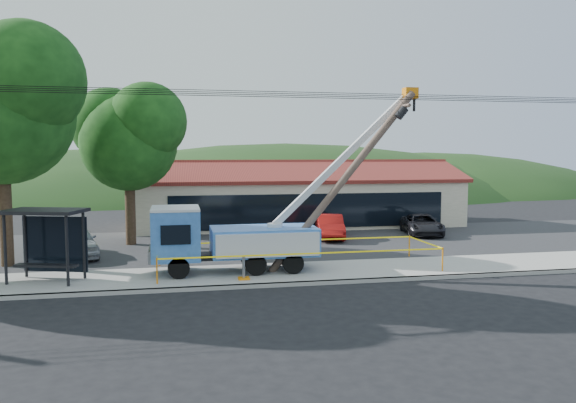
% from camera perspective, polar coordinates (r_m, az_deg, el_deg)
% --- Properties ---
extents(ground, '(120.00, 120.00, 0.00)m').
position_cam_1_polar(ground, '(20.10, 2.14, -9.92)').
color(ground, black).
rests_on(ground, ground).
extents(curb, '(60.00, 0.25, 0.15)m').
position_cam_1_polar(curb, '(22.07, 0.84, -8.36)').
color(curb, '#A19F96').
rests_on(curb, ground).
extents(sidewalk, '(60.00, 4.00, 0.15)m').
position_cam_1_polar(sidewalk, '(23.88, -0.14, -7.33)').
color(sidewalk, '#A19F96').
rests_on(sidewalk, ground).
extents(parking_lot, '(60.00, 12.00, 0.10)m').
position_cam_1_polar(parking_lot, '(31.63, -2.99, -4.33)').
color(parking_lot, '#28282B').
rests_on(parking_lot, ground).
extents(strip_mall, '(22.50, 8.53, 4.67)m').
position_cam_1_polar(strip_mall, '(39.93, 0.99, 0.27)').
color(strip_mall, '#BFB297').
rests_on(strip_mall, ground).
extents(tree_west_near, '(7.56, 6.72, 10.80)m').
position_cam_1_polar(tree_west_near, '(27.98, -27.17, 9.27)').
color(tree_west_near, '#332316').
rests_on(tree_west_near, ground).
extents(tree_lot, '(6.30, 5.60, 8.94)m').
position_cam_1_polar(tree_lot, '(31.99, -15.90, 6.66)').
color(tree_lot, '#332316').
rests_on(tree_lot, ground).
extents(hill_west, '(78.40, 56.00, 28.00)m').
position_cam_1_polar(hill_west, '(74.79, -19.44, 0.75)').
color(hill_west, '#1B3A15').
rests_on(hill_west, ground).
extents(hill_center, '(89.60, 64.00, 32.00)m').
position_cam_1_polar(hill_center, '(75.48, -0.29, 1.07)').
color(hill_center, '#1B3A15').
rests_on(hill_center, ground).
extents(hill_east, '(72.80, 52.00, 26.00)m').
position_cam_1_polar(hill_east, '(81.73, 13.60, 1.23)').
color(hill_east, '#1B3A15').
rests_on(hill_east, ground).
extents(utility_truck, '(11.56, 3.74, 7.85)m').
position_cam_1_polar(utility_truck, '(23.87, -5.80, -3.54)').
color(utility_truck, black).
rests_on(utility_truck, ground).
extents(leaning_pole, '(6.49, 1.77, 7.81)m').
position_cam_1_polar(leaning_pole, '(24.23, 6.30, 3.00)').
color(leaning_pole, brown).
rests_on(leaning_pole, ground).
extents(bus_shelter, '(3.32, 2.59, 2.82)m').
position_cam_1_polar(bus_shelter, '(23.86, -23.25, -2.50)').
color(bus_shelter, black).
rests_on(bus_shelter, ground).
extents(caution_tape, '(11.88, 3.51, 1.02)m').
position_cam_1_polar(caution_tape, '(24.37, 1.02, -5.07)').
color(caution_tape, orange).
rests_on(caution_tape, ground).
extents(car_silver, '(3.02, 4.92, 1.56)m').
position_cam_1_polar(car_silver, '(29.44, -20.79, -5.45)').
color(car_silver, '#A9ADB0').
rests_on(car_silver, ground).
extents(car_red, '(2.25, 4.46, 1.40)m').
position_cam_1_polar(car_red, '(33.44, 4.26, -3.92)').
color(car_red, '#A91410').
rests_on(car_red, ground).
extents(car_dark, '(3.00, 4.85, 1.25)m').
position_cam_1_polar(car_dark, '(35.88, 13.43, -3.43)').
color(car_dark, black).
rests_on(car_dark, ground).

